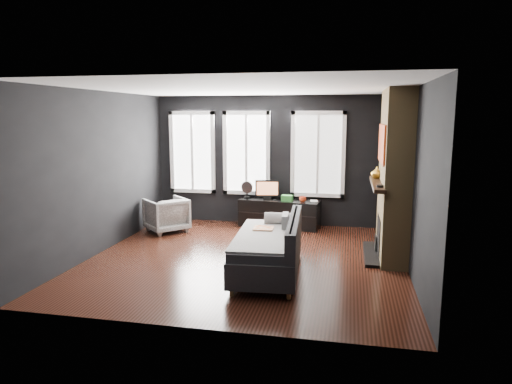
% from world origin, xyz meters
% --- Properties ---
extents(floor, '(5.00, 5.00, 0.00)m').
position_xyz_m(floor, '(0.00, 0.00, 0.00)').
color(floor, black).
rests_on(floor, ground).
extents(ceiling, '(5.00, 5.00, 0.00)m').
position_xyz_m(ceiling, '(0.00, 0.00, 2.70)').
color(ceiling, white).
rests_on(ceiling, ground).
extents(wall_back, '(5.00, 0.02, 2.70)m').
position_xyz_m(wall_back, '(0.00, 2.50, 1.35)').
color(wall_back, black).
rests_on(wall_back, ground).
extents(wall_left, '(0.02, 5.00, 2.70)m').
position_xyz_m(wall_left, '(-2.50, 0.00, 1.35)').
color(wall_left, black).
rests_on(wall_left, ground).
extents(wall_right, '(0.02, 5.00, 2.70)m').
position_xyz_m(wall_right, '(2.50, 0.00, 1.35)').
color(wall_right, black).
rests_on(wall_right, ground).
extents(windows, '(4.00, 0.16, 1.76)m').
position_xyz_m(windows, '(-0.45, 2.46, 2.38)').
color(windows, white).
rests_on(windows, wall_back).
extents(fireplace, '(0.70, 1.62, 2.70)m').
position_xyz_m(fireplace, '(2.30, 0.60, 1.35)').
color(fireplace, '#93724C').
rests_on(fireplace, floor).
extents(sofa, '(1.13, 2.05, 0.86)m').
position_xyz_m(sofa, '(0.46, -0.62, 0.43)').
color(sofa, '#27272A').
rests_on(sofa, floor).
extents(stripe_pillow, '(0.12, 0.38, 0.37)m').
position_xyz_m(stripe_pillow, '(0.65, -0.16, 0.62)').
color(stripe_pillow, gray).
rests_on(stripe_pillow, sofa).
extents(armchair, '(0.99, 1.00, 0.75)m').
position_xyz_m(armchair, '(-1.95, 1.40, 0.37)').
color(armchair, white).
rests_on(armchair, floor).
extents(media_console, '(1.71, 0.73, 0.57)m').
position_xyz_m(media_console, '(0.20, 2.24, 0.28)').
color(media_console, black).
rests_on(media_console, floor).
extents(monitor, '(0.52, 0.20, 0.45)m').
position_xyz_m(monitor, '(-0.06, 2.27, 0.80)').
color(monitor, black).
rests_on(monitor, media_console).
extents(desk_fan, '(0.29, 0.29, 0.36)m').
position_xyz_m(desk_fan, '(-0.51, 2.34, 0.75)').
color(desk_fan, '#9F9F9F').
rests_on(desk_fan, media_console).
extents(mug, '(0.14, 0.12, 0.13)m').
position_xyz_m(mug, '(0.69, 2.11, 0.64)').
color(mug, red).
rests_on(mug, media_console).
extents(book, '(0.15, 0.03, 0.20)m').
position_xyz_m(book, '(0.84, 2.20, 0.67)').
color(book, '#C2B697').
rests_on(book, media_console).
extents(storage_box, '(0.24, 0.17, 0.12)m').
position_xyz_m(storage_box, '(0.37, 2.14, 0.63)').
color(storage_box, '#2D782D').
rests_on(storage_box, media_console).
extents(mantel_vase, '(0.23, 0.23, 0.19)m').
position_xyz_m(mantel_vase, '(2.05, 1.05, 1.33)').
color(mantel_vase, gold).
rests_on(mantel_vase, fireplace).
extents(mantel_clock, '(0.11, 0.11, 0.04)m').
position_xyz_m(mantel_clock, '(2.05, 0.05, 1.25)').
color(mantel_clock, black).
rests_on(mantel_clock, fireplace).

